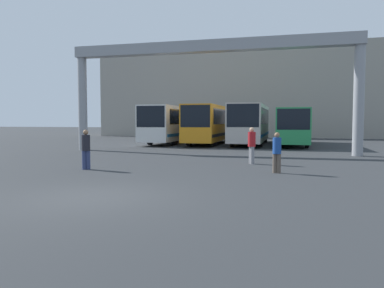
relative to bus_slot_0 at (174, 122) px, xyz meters
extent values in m
plane|color=#2D3033|center=(5.28, -24.30, -1.89)|extent=(200.00, 200.00, 0.00)
cube|color=gray|center=(5.28, 18.28, 3.69)|extent=(38.75, 12.00, 11.16)
cylinder|color=gray|center=(-3.55, -9.91, 1.28)|extent=(0.60, 0.60, 6.33)
cylinder|color=gray|center=(14.11, -9.91, 1.28)|extent=(0.60, 0.60, 6.33)
cube|color=gray|center=(5.28, -9.91, 4.79)|extent=(18.26, 0.80, 0.70)
cube|color=silver|center=(0.00, 0.01, -0.07)|extent=(2.49, 12.35, 2.93)
cube|color=black|center=(0.00, -6.15, 0.47)|extent=(2.29, 0.06, 1.64)
cube|color=black|center=(0.00, 0.01, 0.47)|extent=(2.52, 10.50, 1.23)
cube|color=#1966B2|center=(0.00, 0.01, -1.01)|extent=(2.52, 11.73, 0.24)
cylinder|color=black|center=(-1.08, -3.45, -1.40)|extent=(0.28, 0.97, 0.97)
cylinder|color=black|center=(1.08, -3.45, -1.40)|extent=(0.28, 0.97, 0.97)
cylinder|color=black|center=(-1.08, 3.47, -1.40)|extent=(0.28, 0.97, 0.97)
cylinder|color=black|center=(1.08, 3.47, -1.40)|extent=(0.28, 0.97, 0.97)
cube|color=orange|center=(3.52, -1.06, -0.06)|extent=(2.47, 10.22, 2.95)
cube|color=black|center=(3.52, -6.15, 0.49)|extent=(2.27, 0.06, 1.65)
cube|color=black|center=(3.52, -1.06, 0.49)|extent=(2.50, 8.68, 1.24)
cube|color=black|center=(3.52, -1.06, -1.01)|extent=(2.50, 9.71, 0.24)
cylinder|color=black|center=(2.45, -3.92, -1.39)|extent=(0.28, 1.00, 1.00)
cylinder|color=black|center=(4.59, -3.92, -1.39)|extent=(0.28, 1.00, 1.00)
cylinder|color=black|center=(2.45, 1.80, -1.39)|extent=(0.28, 1.00, 1.00)
cylinder|color=black|center=(4.59, 1.80, -1.39)|extent=(0.28, 1.00, 1.00)
cube|color=beige|center=(7.04, -0.56, -0.04)|extent=(2.53, 11.21, 3.00)
cube|color=black|center=(7.04, -6.15, 0.52)|extent=(2.33, 0.06, 1.68)
cube|color=black|center=(7.04, -0.56, 0.52)|extent=(2.56, 9.53, 1.26)
cube|color=#1966B2|center=(7.04, -0.56, -1.00)|extent=(2.56, 10.65, 0.24)
cylinder|color=black|center=(5.93, -3.70, -1.35)|extent=(0.28, 1.07, 1.07)
cylinder|color=black|center=(8.15, -3.70, -1.35)|extent=(0.28, 1.07, 1.07)
cylinder|color=black|center=(5.93, 2.58, -1.35)|extent=(0.28, 1.07, 1.07)
cylinder|color=black|center=(8.15, 2.58, -1.35)|extent=(0.28, 1.07, 1.07)
cube|color=#268C4C|center=(10.56, -0.69, -0.23)|extent=(2.42, 10.96, 2.62)
cube|color=black|center=(10.56, -6.15, 0.25)|extent=(2.23, 0.06, 1.47)
cube|color=black|center=(10.56, -0.69, 0.25)|extent=(2.45, 9.31, 1.10)
cube|color=red|center=(10.56, -0.69, -1.07)|extent=(2.45, 10.41, 0.24)
cylinder|color=black|center=(9.51, -3.76, -1.35)|extent=(0.28, 1.07, 1.07)
cylinder|color=black|center=(11.61, -3.76, -1.35)|extent=(0.28, 1.07, 1.07)
cylinder|color=black|center=(9.51, 2.38, -1.35)|extent=(0.28, 1.07, 1.07)
cylinder|color=black|center=(11.61, 2.38, -1.35)|extent=(0.28, 1.07, 1.07)
cylinder|color=gray|center=(8.55, -15.38, -1.48)|extent=(0.19, 0.19, 0.82)
cylinder|color=gray|center=(8.63, -15.52, -1.48)|extent=(0.19, 0.19, 0.82)
cylinder|color=#A5191E|center=(8.59, -15.45, -0.72)|extent=(0.36, 0.36, 0.68)
sphere|color=tan|center=(8.59, -15.45, -0.27)|extent=(0.22, 0.22, 0.22)
cylinder|color=navy|center=(2.03, -19.22, -1.49)|extent=(0.18, 0.18, 0.79)
cylinder|color=navy|center=(2.17, -19.15, -1.49)|extent=(0.18, 0.18, 0.79)
cylinder|color=black|center=(2.10, -19.19, -0.77)|extent=(0.34, 0.34, 0.66)
sphere|color=#8C6647|center=(2.10, -19.19, -0.34)|extent=(0.21, 0.21, 0.21)
cylinder|color=brown|center=(9.90, -18.32, -1.51)|extent=(0.17, 0.17, 0.75)
cylinder|color=brown|center=(9.76, -18.29, -1.51)|extent=(0.17, 0.17, 0.75)
cylinder|color=navy|center=(9.83, -18.30, -0.82)|extent=(0.33, 0.33, 0.63)
sphere|color=#8C6647|center=(9.83, -18.30, -0.41)|extent=(0.20, 0.20, 0.20)
camera|label=1|loc=(10.26, -33.08, 0.14)|focal=35.00mm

